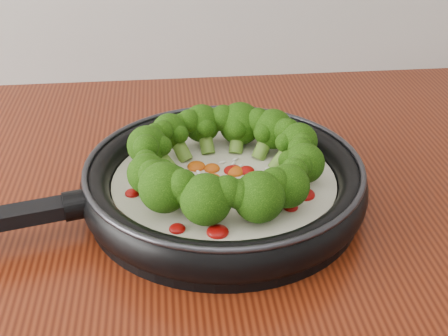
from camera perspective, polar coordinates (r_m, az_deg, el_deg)
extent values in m
cylinder|color=black|center=(0.72, 0.00, -2.99)|extent=(0.39, 0.39, 0.01)
torus|color=black|center=(0.71, 0.00, -1.31)|extent=(0.41, 0.41, 0.04)
torus|color=#2D2D33|center=(0.70, 0.00, 0.28)|extent=(0.40, 0.40, 0.01)
cylinder|color=black|center=(0.68, -13.76, -3.41)|extent=(0.04, 0.04, 0.03)
cylinder|color=beige|center=(0.72, 0.00, -1.81)|extent=(0.32, 0.32, 0.02)
ellipsoid|color=#9F0907|center=(0.72, 2.19, -0.26)|extent=(0.03, 0.03, 0.01)
ellipsoid|color=#9F0907|center=(0.65, -1.20, -3.96)|extent=(0.03, 0.03, 0.01)
ellipsoid|color=#CA4F0C|center=(0.71, -1.17, -1.08)|extent=(0.02, 0.02, 0.01)
ellipsoid|color=#9F0907|center=(0.69, 6.23, -2.32)|extent=(0.03, 0.03, 0.01)
ellipsoid|color=#9F0907|center=(0.73, 1.02, -0.10)|extent=(0.02, 0.02, 0.01)
ellipsoid|color=#CA4F0C|center=(0.72, 1.07, -0.36)|extent=(0.03, 0.03, 0.01)
ellipsoid|color=#9F0907|center=(0.68, 7.69, -2.55)|extent=(0.03, 0.03, 0.01)
ellipsoid|color=#9F0907|center=(0.69, -8.75, -2.40)|extent=(0.02, 0.02, 0.01)
ellipsoid|color=#CA4F0C|center=(0.73, -2.66, 0.14)|extent=(0.02, 0.02, 0.01)
ellipsoid|color=#9F0907|center=(0.63, -4.49, -5.81)|extent=(0.02, 0.02, 0.01)
ellipsoid|color=#9F0907|center=(0.71, -8.08, -0.99)|extent=(0.02, 0.02, 0.01)
ellipsoid|color=#CA4F0C|center=(0.73, -5.10, 0.09)|extent=(0.02, 0.02, 0.01)
ellipsoid|color=#9F0907|center=(0.65, 2.71, -4.11)|extent=(0.02, 0.02, 0.01)
ellipsoid|color=#9F0907|center=(0.66, 6.38, -3.73)|extent=(0.02, 0.02, 0.01)
ellipsoid|color=#CA4F0C|center=(0.68, -5.49, -2.59)|extent=(0.02, 0.02, 0.01)
ellipsoid|color=#9F0907|center=(0.67, 2.07, -3.09)|extent=(0.02, 0.02, 0.01)
ellipsoid|color=#9F0907|center=(0.72, 0.79, -0.25)|extent=(0.03, 0.03, 0.01)
ellipsoid|color=#CA4F0C|center=(0.73, -1.16, -0.04)|extent=(0.03, 0.03, 0.01)
ellipsoid|color=#9F0907|center=(0.62, -0.61, -6.13)|extent=(0.03, 0.03, 0.01)
ellipsoid|color=white|center=(0.74, -0.16, 0.54)|extent=(0.01, 0.01, 0.00)
ellipsoid|color=white|center=(0.71, -2.63, -1.16)|extent=(0.01, 0.00, 0.00)
ellipsoid|color=white|center=(0.67, -6.04, -3.27)|extent=(0.01, 0.01, 0.00)
ellipsoid|color=white|center=(0.73, 7.41, 0.03)|extent=(0.01, 0.01, 0.00)
ellipsoid|color=white|center=(0.75, 1.09, 0.85)|extent=(0.01, 0.01, 0.00)
ellipsoid|color=white|center=(0.70, -2.10, -1.61)|extent=(0.01, 0.01, 0.00)
ellipsoid|color=white|center=(0.73, -1.42, -0.19)|extent=(0.01, 0.01, 0.00)
ellipsoid|color=white|center=(0.80, 0.24, 2.74)|extent=(0.01, 0.01, 0.00)
ellipsoid|color=white|center=(0.74, 6.95, 0.22)|extent=(0.01, 0.01, 0.00)
ellipsoid|color=white|center=(0.73, 6.50, -0.37)|extent=(0.01, 0.01, 0.00)
ellipsoid|color=white|center=(0.72, 0.44, -0.55)|extent=(0.01, 0.01, 0.00)
ellipsoid|color=white|center=(0.69, 1.14, -1.92)|extent=(0.01, 0.01, 0.00)
ellipsoid|color=white|center=(0.74, 0.92, 0.45)|extent=(0.01, 0.01, 0.00)
ellipsoid|color=white|center=(0.70, 7.89, -1.63)|extent=(0.01, 0.01, 0.00)
ellipsoid|color=white|center=(0.73, 4.34, -0.05)|extent=(0.01, 0.01, 0.00)
ellipsoid|color=white|center=(0.71, 0.68, -0.91)|extent=(0.01, 0.01, 0.00)
ellipsoid|color=white|center=(0.72, -2.44, -0.41)|extent=(0.01, 0.01, 0.00)
ellipsoid|color=white|center=(0.68, -2.03, -2.62)|extent=(0.01, 0.01, 0.00)
ellipsoid|color=white|center=(0.72, 4.59, -0.43)|extent=(0.01, 0.01, 0.00)
ellipsoid|color=white|center=(0.66, -1.43, -3.81)|extent=(0.01, 0.00, 0.00)
ellipsoid|color=white|center=(0.74, 1.58, 0.19)|extent=(0.01, 0.01, 0.00)
cylinder|color=olive|center=(0.73, 5.63, 1.00)|extent=(0.04, 0.03, 0.04)
sphere|color=black|center=(0.73, 7.13, 2.52)|extent=(0.06, 0.06, 0.05)
sphere|color=black|center=(0.73, 6.15, 3.61)|extent=(0.03, 0.03, 0.03)
sphere|color=black|center=(0.71, 7.48, 2.30)|extent=(0.03, 0.03, 0.03)
sphere|color=black|center=(0.72, 5.81, 2.44)|extent=(0.03, 0.03, 0.02)
cylinder|color=olive|center=(0.75, 3.77, 2.07)|extent=(0.04, 0.04, 0.04)
sphere|color=black|center=(0.76, 4.70, 3.73)|extent=(0.06, 0.06, 0.05)
sphere|color=black|center=(0.76, 3.28, 4.56)|extent=(0.04, 0.04, 0.03)
sphere|color=black|center=(0.74, 5.71, 3.61)|extent=(0.04, 0.04, 0.03)
sphere|color=black|center=(0.74, 3.83, 3.39)|extent=(0.03, 0.03, 0.03)
cylinder|color=olive|center=(0.77, 1.26, 2.58)|extent=(0.03, 0.04, 0.04)
sphere|color=black|center=(0.77, 1.55, 4.27)|extent=(0.07, 0.07, 0.06)
sphere|color=black|center=(0.77, -0.06, 4.78)|extent=(0.04, 0.04, 0.03)
sphere|color=black|center=(0.76, 3.03, 4.39)|extent=(0.04, 0.04, 0.03)
sphere|color=black|center=(0.76, 1.27, 3.80)|extent=(0.03, 0.03, 0.03)
cylinder|color=olive|center=(0.76, -1.73, 2.57)|extent=(0.02, 0.04, 0.04)
sphere|color=black|center=(0.77, -2.14, 4.29)|extent=(0.06, 0.06, 0.05)
sphere|color=black|center=(0.76, -3.36, 4.47)|extent=(0.04, 0.04, 0.03)
sphere|color=black|center=(0.77, -0.75, 4.77)|extent=(0.03, 0.03, 0.03)
sphere|color=black|center=(0.76, -1.75, 3.85)|extent=(0.03, 0.03, 0.02)
cylinder|color=olive|center=(0.75, -4.18, 1.89)|extent=(0.04, 0.04, 0.04)
sphere|color=black|center=(0.75, -5.22, 3.53)|extent=(0.05, 0.05, 0.05)
sphere|color=black|center=(0.74, -5.90, 3.52)|extent=(0.03, 0.03, 0.03)
sphere|color=black|center=(0.76, -4.08, 4.27)|extent=(0.03, 0.03, 0.03)
sphere|color=black|center=(0.74, -4.26, 3.23)|extent=(0.03, 0.03, 0.02)
cylinder|color=olive|center=(0.72, -5.80, 0.71)|extent=(0.04, 0.03, 0.04)
sphere|color=black|center=(0.72, -7.34, 2.14)|extent=(0.06, 0.06, 0.05)
sphere|color=black|center=(0.70, -7.44, 2.00)|extent=(0.04, 0.04, 0.03)
sphere|color=black|center=(0.73, -6.55, 3.18)|extent=(0.03, 0.03, 0.03)
sphere|color=black|center=(0.71, -5.95, 2.11)|extent=(0.03, 0.03, 0.02)
cylinder|color=olive|center=(0.68, -5.76, -1.43)|extent=(0.04, 0.03, 0.04)
sphere|color=black|center=(0.67, -7.32, -0.55)|extent=(0.06, 0.06, 0.05)
sphere|color=black|center=(0.65, -6.40, -0.52)|extent=(0.03, 0.03, 0.03)
sphere|color=black|center=(0.68, -7.45, 0.65)|extent=(0.03, 0.03, 0.03)
sphere|color=black|center=(0.67, -5.82, -0.07)|extent=(0.03, 0.03, 0.02)
cylinder|color=olive|center=(0.65, -4.38, -2.55)|extent=(0.04, 0.04, 0.04)
sphere|color=black|center=(0.63, -5.74, -1.86)|extent=(0.07, 0.07, 0.05)
sphere|color=black|center=(0.62, -4.03, -1.64)|extent=(0.04, 0.04, 0.03)
sphere|color=black|center=(0.64, -6.78, -0.60)|extent=(0.04, 0.04, 0.03)
sphere|color=black|center=(0.64, -4.56, -1.03)|extent=(0.03, 0.03, 0.03)
cylinder|color=olive|center=(0.64, -1.33, -3.43)|extent=(0.03, 0.04, 0.04)
sphere|color=black|center=(0.61, -1.74, -3.03)|extent=(0.07, 0.07, 0.05)
sphere|color=black|center=(0.61, 0.26, -2.27)|extent=(0.04, 0.04, 0.03)
sphere|color=black|center=(0.62, -3.53, -2.13)|extent=(0.04, 0.04, 0.03)
sphere|color=black|center=(0.63, -1.37, -1.95)|extent=(0.03, 0.03, 0.03)
cylinder|color=olive|center=(0.64, 2.58, -3.22)|extent=(0.03, 0.04, 0.04)
sphere|color=black|center=(0.62, 3.36, -2.78)|extent=(0.07, 0.07, 0.06)
sphere|color=black|center=(0.63, 4.83, -1.46)|extent=(0.04, 0.04, 0.03)
sphere|color=black|center=(0.61, 1.46, -2.50)|extent=(0.04, 0.04, 0.03)
sphere|color=black|center=(0.63, 2.63, -1.77)|extent=(0.03, 0.03, 0.03)
cylinder|color=olive|center=(0.66, 4.71, -2.39)|extent=(0.04, 0.04, 0.04)
sphere|color=black|center=(0.64, 6.09, -1.71)|extent=(0.06, 0.06, 0.05)
sphere|color=black|center=(0.65, 6.69, -0.29)|extent=(0.04, 0.04, 0.03)
sphere|color=black|center=(0.63, 4.79, -1.72)|extent=(0.03, 0.03, 0.03)
sphere|color=black|center=(0.65, 4.81, -0.95)|extent=(0.03, 0.03, 0.02)
cylinder|color=olive|center=(0.70, 6.08, -0.62)|extent=(0.04, 0.03, 0.04)
sphere|color=black|center=(0.69, 7.69, 0.46)|extent=(0.06, 0.06, 0.05)
sphere|color=black|center=(0.70, 7.28, 1.79)|extent=(0.04, 0.04, 0.03)
sphere|color=black|center=(0.67, 7.32, 0.21)|extent=(0.03, 0.03, 0.03)
sphere|color=black|center=(0.69, 6.15, 0.73)|extent=(0.03, 0.03, 0.02)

